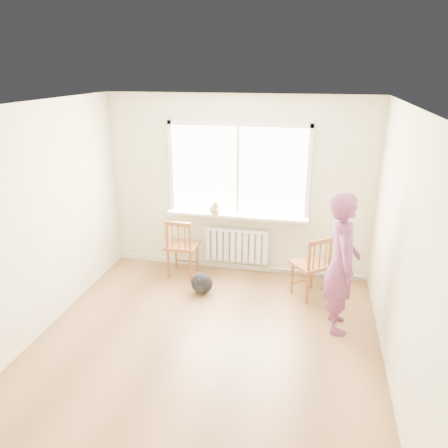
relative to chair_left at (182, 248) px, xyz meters
The scene contains 13 objects.
floor 2.01m from the chair_left, 66.54° to the right, with size 4.50×4.50×0.00m, color #94643C.
ceiling 2.96m from the chair_left, 66.54° to the right, with size 4.50×4.50×0.00m, color white.
back_wall 1.26m from the chair_left, 30.77° to the left, with size 4.00×0.01×2.70m, color beige.
window 1.49m from the chair_left, 29.39° to the left, with size 2.12×0.05×1.42m.
windowsill 0.97m from the chair_left, 24.41° to the left, with size 2.15×0.22×0.04m, color white.
radiator 0.86m from the chair_left, 25.52° to the left, with size 1.00×0.12×0.55m.
heating_pipe 2.10m from the chair_left, 11.23° to the left, with size 0.04×0.04×1.40m, color silver.
baseboard 0.99m from the chair_left, 29.95° to the left, with size 4.00×0.03×0.08m, color beige.
chair_left is the anchor object (origin of this frame).
chair_right 1.97m from the chair_left, ahead, with size 0.62×0.62×0.92m.
person 2.48m from the chair_left, 22.10° to the right, with size 0.63×0.41×1.73m, color #C24061.
cat 0.79m from the chair_left, 30.04° to the left, with size 0.26×0.39×0.27m.
backpack 0.70m from the chair_left, 46.31° to the right, with size 0.31×0.23×0.31m, color black.
Camera 1 is at (1.11, -4.00, 3.06)m, focal length 35.00 mm.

